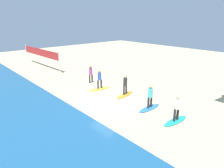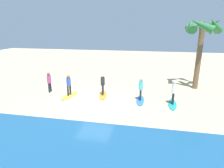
{
  "view_description": "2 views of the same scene",
  "coord_description": "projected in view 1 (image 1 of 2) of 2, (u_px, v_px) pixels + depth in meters",
  "views": [
    {
      "loc": [
        -11.17,
        9.64,
        6.09
      ],
      "look_at": [
        -0.04,
        -0.23,
        1.18
      ],
      "focal_mm": 32.43,
      "sensor_mm": 36.0,
      "label": 1
    },
    {
      "loc": [
        -3.72,
        12.24,
        5.25
      ],
      "look_at": [
        -1.15,
        -0.78,
        1.2
      ],
      "focal_mm": 30.54,
      "sensor_mm": 36.0,
      "label": 2
    }
  ],
  "objects": [
    {
      "name": "surfer_teal",
      "position": [
        177.0,
        106.0,
        12.09
      ],
      "size": [
        0.32,
        0.46,
        1.64
      ],
      "color": "#232328",
      "rests_on": "surfboard_teal"
    },
    {
      "name": "surfer_blue",
      "position": [
        150.0,
        95.0,
        13.87
      ],
      "size": [
        0.32,
        0.46,
        1.64
      ],
      "color": "#232328",
      "rests_on": "surfboard_blue"
    },
    {
      "name": "surfboard_blue",
      "position": [
        149.0,
        108.0,
        14.18
      ],
      "size": [
        0.59,
        2.11,
        0.09
      ],
      "primitive_type": "ellipsoid",
      "rotation": [
        0.0,
        0.0,
        1.59
      ],
      "color": "blue",
      "rests_on": "ground"
    },
    {
      "name": "surfer_orange",
      "position": [
        125.0,
        83.0,
        16.3
      ],
      "size": [
        0.32,
        0.46,
        1.64
      ],
      "color": "#232328",
      "rests_on": "surfboard_orange"
    },
    {
      "name": "volleyball_net",
      "position": [
        41.0,
        53.0,
        25.44
      ],
      "size": [
        9.09,
        0.48,
        2.5
      ],
      "color": "silver",
      "rests_on": "ground"
    },
    {
      "name": "surfboard_teal",
      "position": [
        175.0,
        121.0,
        12.4
      ],
      "size": [
        0.68,
        2.13,
        0.09
      ],
      "primitive_type": "ellipsoid",
      "rotation": [
        0.0,
        0.0,
        1.51
      ],
      "color": "teal",
      "rests_on": "ground"
    },
    {
      "name": "surfer_white",
      "position": [
        91.0,
        73.0,
        19.21
      ],
      "size": [
        0.32,
        0.46,
        1.64
      ],
      "color": "#232328",
      "rests_on": "surfboard_white"
    },
    {
      "name": "surfboard_orange",
      "position": [
        125.0,
        95.0,
        16.61
      ],
      "size": [
        0.91,
        2.16,
        0.09
      ],
      "primitive_type": "ellipsoid",
      "rotation": [
        0.0,
        0.0,
        1.74
      ],
      "color": "orange",
      "rests_on": "ground"
    },
    {
      "name": "ground_plane",
      "position": [
        109.0,
        99.0,
        15.92
      ],
      "size": [
        60.0,
        60.0,
        0.0
      ],
      "primitive_type": "plane",
      "color": "#CCB789"
    },
    {
      "name": "surfboard_white",
      "position": [
        91.0,
        83.0,
        19.52
      ],
      "size": [
        0.84,
        2.16,
        0.09
      ],
      "primitive_type": "ellipsoid",
      "rotation": [
        0.0,
        0.0,
        1.71
      ],
      "color": "white",
      "rests_on": "ground"
    },
    {
      "name": "surfer_yellow",
      "position": [
        100.0,
        78.0,
        17.67
      ],
      "size": [
        0.32,
        0.45,
        1.64
      ],
      "color": "#232328",
      "rests_on": "surfboard_yellow"
    },
    {
      "name": "surfboard_yellow",
      "position": [
        100.0,
        89.0,
        17.98
      ],
      "size": [
        0.93,
        2.17,
        0.09
      ],
      "primitive_type": "ellipsoid",
      "rotation": [
        0.0,
        0.0,
        1.39
      ],
      "color": "yellow",
      "rests_on": "ground"
    }
  ]
}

